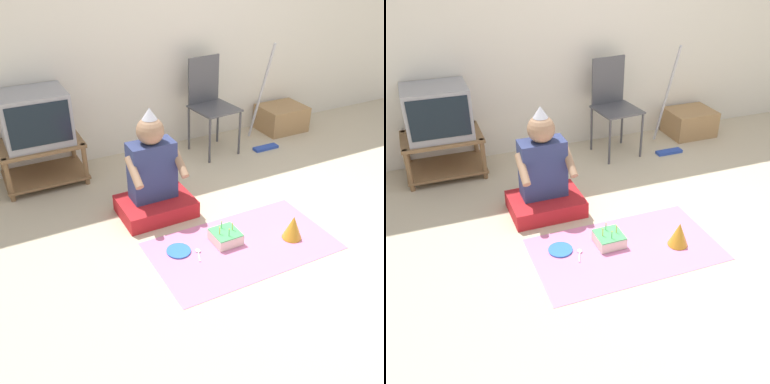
% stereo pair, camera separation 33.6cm
% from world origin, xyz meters
% --- Properties ---
extents(ground_plane, '(16.00, 16.00, 0.00)m').
position_xyz_m(ground_plane, '(0.00, 0.00, 0.00)').
color(ground_plane, beige).
extents(wall_back, '(6.40, 0.06, 2.55)m').
position_xyz_m(wall_back, '(0.00, 2.08, 1.27)').
color(wall_back, silver).
rests_on(wall_back, ground_plane).
extents(tv_stand, '(0.73, 0.51, 0.40)m').
position_xyz_m(tv_stand, '(-1.59, 1.79, 0.24)').
color(tv_stand, olive).
rests_on(tv_stand, ground_plane).
extents(tv, '(0.57, 0.47, 0.46)m').
position_xyz_m(tv, '(-1.59, 1.80, 0.63)').
color(tv, '#99999E').
rests_on(tv, tv_stand).
extents(folding_chair, '(0.45, 0.46, 0.96)m').
position_xyz_m(folding_chair, '(0.12, 1.73, 0.55)').
color(folding_chair, '#4C4C51').
rests_on(folding_chair, ground_plane).
extents(cardboard_box_stack, '(0.51, 0.42, 0.29)m').
position_xyz_m(cardboard_box_stack, '(1.13, 1.81, 0.14)').
color(cardboard_box_stack, '#A87F51').
rests_on(cardboard_box_stack, ground_plane).
extents(dust_mop, '(0.28, 0.39, 1.11)m').
position_xyz_m(dust_mop, '(0.66, 1.52, 0.31)').
color(dust_mop, '#2D4CB2').
rests_on(dust_mop, ground_plane).
extents(person_seated, '(0.60, 0.44, 0.91)m').
position_xyz_m(person_seated, '(-0.89, 0.84, 0.30)').
color(person_seated, red).
rests_on(person_seated, ground_plane).
extents(party_cloth, '(1.37, 0.77, 0.01)m').
position_xyz_m(party_cloth, '(-0.50, 0.11, 0.00)').
color(party_cloth, pink).
rests_on(party_cloth, ground_plane).
extents(birthday_cake, '(0.20, 0.20, 0.15)m').
position_xyz_m(birthday_cake, '(-0.59, 0.21, 0.05)').
color(birthday_cake, '#F4E0C6').
rests_on(birthday_cake, party_cloth).
extents(party_hat_blue, '(0.15, 0.15, 0.19)m').
position_xyz_m(party_hat_blue, '(-0.11, 0.02, 0.10)').
color(party_hat_blue, gold).
rests_on(party_hat_blue, party_cloth).
extents(paper_plate, '(0.18, 0.18, 0.01)m').
position_xyz_m(paper_plate, '(-0.95, 0.26, 0.01)').
color(paper_plate, blue).
rests_on(paper_plate, party_cloth).
extents(plastic_spoon_near, '(0.07, 0.14, 0.01)m').
position_xyz_m(plastic_spoon_near, '(-0.83, 0.18, 0.01)').
color(plastic_spoon_near, white).
rests_on(plastic_spoon_near, party_cloth).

